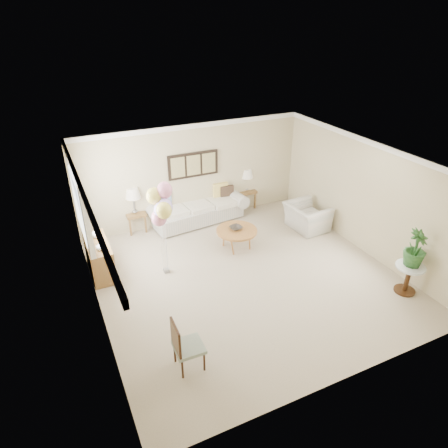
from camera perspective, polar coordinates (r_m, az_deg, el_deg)
name	(u,v)px	position (r m, az deg, el deg)	size (l,w,h in m)	color
ground_plane	(246,277)	(8.60, 3.22, -7.57)	(6.00, 6.00, 0.00)	#B9AA91
room_shell	(241,208)	(7.78, 2.51, 2.34)	(6.04, 6.04, 2.60)	tan
wall_art_triptych	(193,165)	(10.28, -4.41, 8.41)	(1.35, 0.06, 0.65)	black
sofa	(196,207)	(10.69, -4.06, 2.43)	(2.72, 1.22, 0.97)	beige
end_table_left	(135,215)	(10.33, -12.54, 1.20)	(0.48, 0.44, 0.53)	olive
end_table_right	(246,193)	(11.38, 3.19, 4.50)	(0.49, 0.45, 0.54)	olive
lamp_left	(133,194)	(10.08, -12.89, 4.22)	(0.38, 0.38, 0.67)	gray
lamp_right	(247,174)	(11.17, 3.27, 7.13)	(0.35, 0.35, 0.62)	gray
coffee_table	(237,231)	(9.36, 1.83, -1.03)	(0.97, 0.97, 0.49)	#A3723A
decor_bowl	(236,228)	(9.34, 1.71, -0.57)	(0.29, 0.29, 0.07)	#2D2721
armchair	(307,217)	(10.47, 11.72, 1.01)	(1.03, 0.90, 0.67)	beige
side_table	(409,272)	(8.72, 24.93, -6.28)	(0.57, 0.57, 0.62)	silver
potted_plant	(416,248)	(8.49, 25.70, -3.16)	(0.43, 0.43, 0.76)	#174519
accent_chair	(184,345)	(6.44, -5.67, -16.80)	(0.46, 0.46, 0.92)	gray
credenza	(99,258)	(8.93, -17.36, -4.62)	(0.46, 1.20, 0.74)	olive
vase_white	(100,246)	(8.43, -17.32, -3.03)	(0.16, 0.16, 0.17)	white
vase_sage	(95,233)	(8.92, -17.94, -1.25)	(0.19, 0.19, 0.19)	silver
balloon_cluster	(161,206)	(7.97, -8.94, 2.58)	(0.52, 0.63, 2.07)	gray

